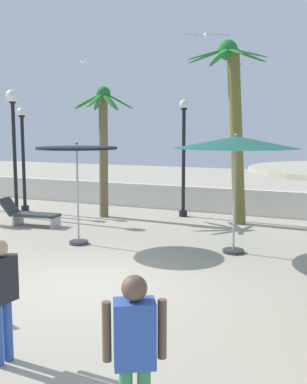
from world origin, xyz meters
TOP-DOWN VIEW (x-y plane):
  - ground_plane at (0.00, 0.00)m, footprint 56.00×56.00m
  - boundary_wall at (0.00, 8.45)m, footprint 25.20×0.30m
  - patio_umbrella_2 at (-1.92, 2.53)m, footprint 2.02×2.02m
  - patio_umbrella_4 at (1.92, 3.35)m, footprint 2.90×2.90m
  - palm_tree_0 at (-3.27, 6.10)m, footprint 2.08×2.08m
  - palm_tree_1 at (0.91, 6.84)m, footprint 2.56×2.56m
  - lamp_post_0 at (-0.88, 7.28)m, footprint 0.31×0.31m
  - lamp_post_2 at (-5.95, 4.83)m, footprint 0.42×0.42m
  - lamp_post_3 at (-6.46, 5.85)m, footprint 0.31×0.31m
  - lounge_chair_1 at (-4.61, 3.85)m, footprint 1.94×0.78m
  - guest_1 at (2.93, -3.78)m, footprint 0.49×0.39m
  - guest_2 at (0.70, -3.01)m, footprint 0.27×0.56m
  - seagull_1 at (0.73, 4.59)m, footprint 1.15×0.60m
  - seagull_2 at (-6.57, 9.99)m, footprint 0.45×1.04m

SIDE VIEW (x-z plane):
  - ground_plane at x=0.00m, z-range 0.00..0.00m
  - lounge_chair_1 at x=-4.61m, z-range -0.04..0.80m
  - boundary_wall at x=0.00m, z-range 0.00..0.89m
  - guest_2 at x=0.70m, z-range 0.16..1.73m
  - guest_1 at x=2.93m, z-range 0.17..1.82m
  - lamp_post_3 at x=-6.46m, z-range 0.19..3.90m
  - lamp_post_0 at x=-0.88m, z-range 0.22..4.14m
  - patio_umbrella_2 at x=-1.92m, z-range 0.95..3.57m
  - patio_umbrella_4 at x=1.92m, z-range 1.18..4.00m
  - palm_tree_0 at x=-3.27m, z-range 0.60..4.93m
  - lamp_post_2 at x=-5.95m, z-range 0.70..4.94m
  - palm_tree_1 at x=0.91m, z-range 0.66..6.29m
  - seagull_1 at x=0.73m, z-range 5.26..5.40m
  - seagull_2 at x=-6.57m, z-range 5.78..5.95m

